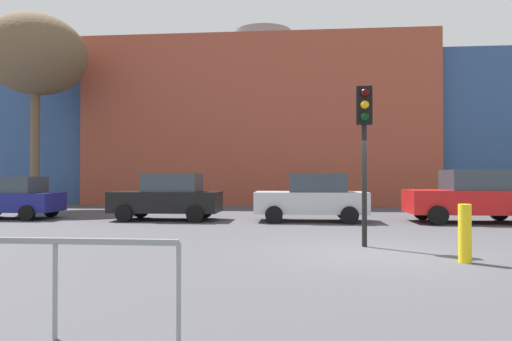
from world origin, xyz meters
TOP-DOWN VIEW (x-y plane):
  - ground_plane at (0.00, 0.00)m, footprint 200.00×200.00m
  - building_backdrop at (-3.93, 21.29)m, footprint 37.65×13.03m
  - parked_car_0 at (-12.76, 6.66)m, footprint 3.78×1.86m
  - parked_car_1 at (-6.52, 6.66)m, footprint 4.04×1.98m
  - parked_car_2 at (-1.10, 6.66)m, footprint 4.06×1.99m
  - parked_car_3 at (4.55, 6.66)m, footprint 4.36×2.14m
  - traffic_light_island at (-0.11, 0.79)m, footprint 0.37×0.37m
  - bare_tree_1 at (-14.88, 11.72)m, footprint 5.06×5.06m
  - bollard_yellow_0 at (1.51, -1.00)m, footprint 0.24×0.24m

SIDE VIEW (x-z plane):
  - ground_plane at x=0.00m, z-range 0.00..0.00m
  - bollard_yellow_0 at x=1.51m, z-range 0.00..1.12m
  - parked_car_0 at x=-12.76m, z-range 0.00..1.64m
  - parked_car_1 at x=-6.52m, z-range 0.00..1.75m
  - parked_car_2 at x=-1.10m, z-range 0.00..1.76m
  - parked_car_3 at x=4.55m, z-range -0.01..1.88m
  - traffic_light_island at x=-0.11m, z-range 0.89..4.67m
  - building_backdrop at x=-3.93m, z-range -1.15..10.57m
  - bare_tree_1 at x=-14.88m, z-range 2.85..12.71m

